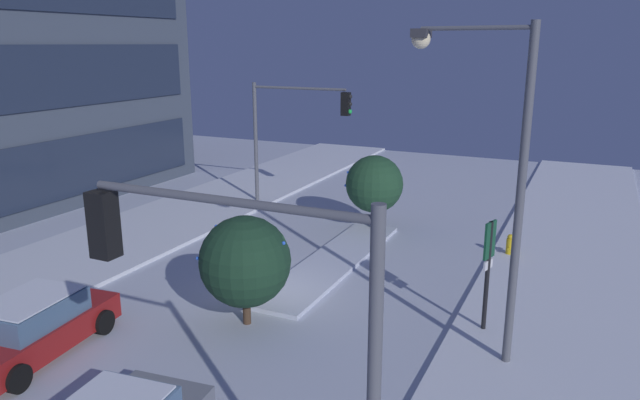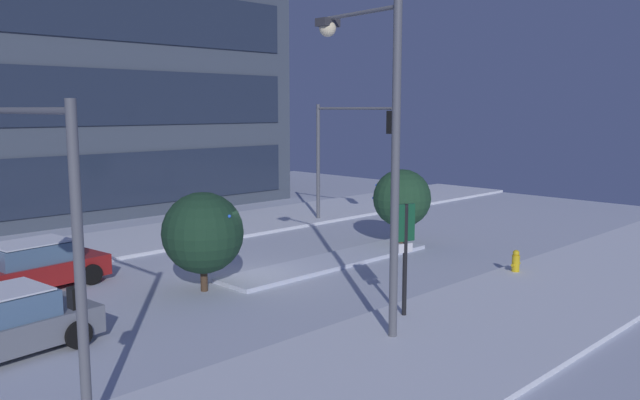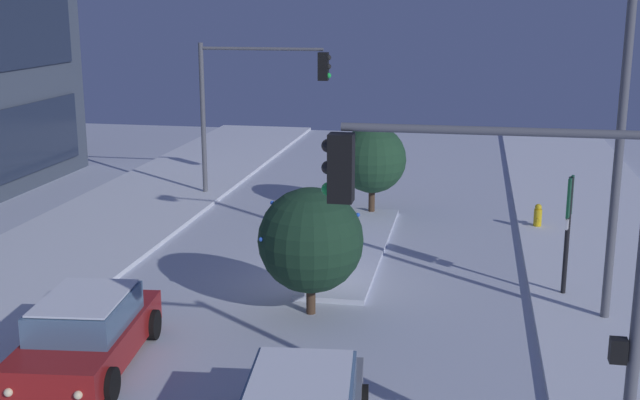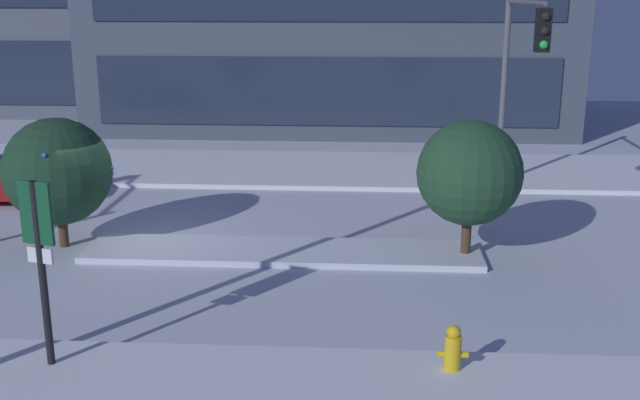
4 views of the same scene
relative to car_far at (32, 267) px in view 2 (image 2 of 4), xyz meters
name	(u,v)px [view 2 (image 2 of 4)]	position (x,y,z in m)	size (l,w,h in m)	color
ground	(244,280)	(5.31, -3.71, -0.71)	(52.00, 52.00, 0.00)	silver
curb_strip_near	(450,340)	(5.31, -11.68, -0.64)	(52.00, 5.20, 0.14)	silver
curb_strip_far	(124,242)	(5.31, 4.25, -0.64)	(52.00, 5.20, 0.14)	silver
median_strip	(330,262)	(8.86, -4.17, -0.64)	(9.00, 1.80, 0.14)	silver
car_far	(32,267)	(0.00, 0.00, 0.00)	(4.61, 2.46, 1.49)	maroon
traffic_light_corner_far_right	(349,141)	(14.80, 0.43, 3.34)	(0.32, 4.96, 5.74)	#565960
traffic_light_corner_near_left	(33,197)	(-2.84, -8.07, 3.23)	(0.32, 4.62, 5.70)	#565960
street_lamp_arched	(374,125)	(4.46, -9.94, 4.44)	(0.67, 2.81, 7.94)	#565960
fire_hydrant	(516,263)	(12.11, -9.67, -0.29)	(0.48, 0.26, 0.87)	gold
parking_info_sign	(405,246)	(5.83, -9.88, 1.28)	(0.55, 0.21, 3.10)	black
decorated_tree_median	(402,198)	(13.00, -4.16, 1.26)	(2.36, 2.33, 3.14)	#473323
decorated_tree_left_of_median	(203,233)	(3.65, -3.89, 1.10)	(2.53, 2.48, 3.05)	#473323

